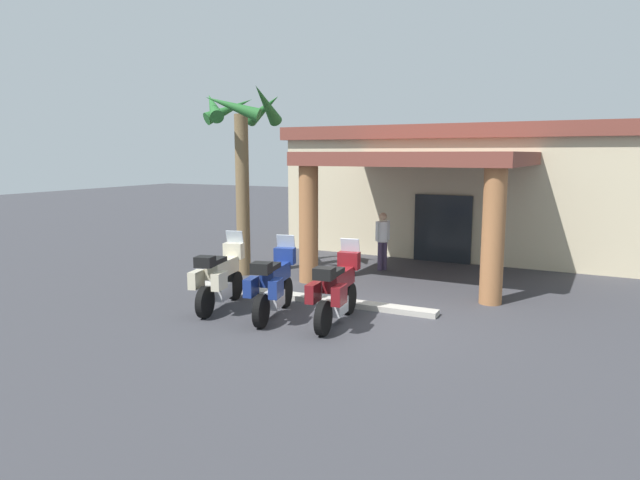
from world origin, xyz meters
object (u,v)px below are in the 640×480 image
motel_building (462,188)px  motorcycle_maroon (337,290)px  motorcycle_blue (273,284)px  palm_tree_roadside (242,142)px  pedestrian (383,237)px  motorcycle_cream (220,277)px

motel_building → motorcycle_maroon: motel_building is taller
motel_building → motorcycle_maroon: size_ratio=5.34×
motorcycle_blue → palm_tree_roadside: palm_tree_roadside is taller
motorcycle_maroon → pedestrian: pedestrian is taller
motorcycle_blue → palm_tree_roadside: 5.24m
motel_building → motorcycle_cream: (-3.09, -9.83, -1.49)m
pedestrian → palm_tree_roadside: size_ratio=0.32×
motorcycle_maroon → palm_tree_roadside: palm_tree_roadside is taller
motel_building → motorcycle_cream: motel_building is taller
motorcycle_maroon → palm_tree_roadside: (-4.26, 3.10, 2.98)m
palm_tree_roadside → motorcycle_cream: bearing=-64.7°
motorcycle_cream → motorcycle_blue: (1.38, -0.05, 0.00)m
motel_building → pedestrian: (-1.31, -4.38, -1.22)m
motel_building → motorcycle_maroon: 9.89m
motorcycle_cream → pedestrian: bearing=-29.7°
motorcycle_blue → motorcycle_maroon: size_ratio=0.99×
motorcycle_blue → motorcycle_maroon: same height
palm_tree_roadside → motorcycle_blue: bearing=-48.1°
motorcycle_cream → palm_tree_roadside: bearing=13.6°
motorcycle_cream → motorcycle_maroon: size_ratio=0.99×
motorcycle_blue → pedestrian: (0.39, 5.50, 0.27)m
pedestrian → palm_tree_roadside: (-3.27, -2.29, 2.71)m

